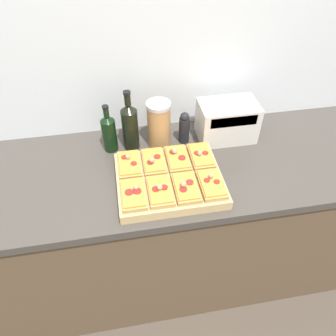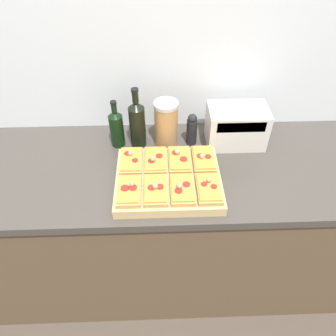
% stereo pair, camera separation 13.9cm
% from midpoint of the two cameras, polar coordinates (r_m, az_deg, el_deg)
% --- Properties ---
extents(ground_plane, '(12.00, 12.00, 0.00)m').
position_cam_midpoint_polar(ground_plane, '(2.09, -1.35, -24.91)').
color(ground_plane, '#4C4238').
extents(wall_back, '(6.00, 0.06, 2.50)m').
position_cam_midpoint_polar(wall_back, '(1.60, -6.06, 17.55)').
color(wall_back, silver).
rests_on(wall_back, ground_plane).
extents(kitchen_counter, '(2.63, 0.67, 0.92)m').
position_cam_midpoint_polar(kitchen_counter, '(1.84, -3.16, -10.32)').
color(kitchen_counter, brown).
rests_on(kitchen_counter, ground_plane).
extents(cutting_board, '(0.44, 0.37, 0.04)m').
position_cam_midpoint_polar(cutting_board, '(1.40, -2.63, -2.22)').
color(cutting_board, tan).
rests_on(cutting_board, kitchen_counter).
extents(pizza_slice_back_left, '(0.10, 0.17, 0.05)m').
position_cam_midpoint_polar(pizza_slice_back_left, '(1.44, -9.50, 0.54)').
color(pizza_slice_back_left, tan).
rests_on(pizza_slice_back_left, cutting_board).
extents(pizza_slice_back_midleft, '(0.10, 0.17, 0.05)m').
position_cam_midpoint_polar(pizza_slice_back_midleft, '(1.44, -5.29, 1.03)').
color(pizza_slice_back_midleft, tan).
rests_on(pizza_slice_back_midleft, cutting_board).
extents(pizza_slice_back_midright, '(0.10, 0.17, 0.05)m').
position_cam_midpoint_polar(pizza_slice_back_midright, '(1.45, -1.10, 1.57)').
color(pizza_slice_back_midright, tan).
rests_on(pizza_slice_back_midright, cutting_board).
extents(pizza_slice_back_right, '(0.10, 0.17, 0.05)m').
position_cam_midpoint_polar(pizza_slice_back_right, '(1.46, 3.05, 2.01)').
color(pizza_slice_back_right, tan).
rests_on(pizza_slice_back_right, cutting_board).
extents(pizza_slice_front_left, '(0.10, 0.17, 0.05)m').
position_cam_midpoint_polar(pizza_slice_front_left, '(1.31, -9.08, -4.67)').
color(pizza_slice_front_left, tan).
rests_on(pizza_slice_front_left, cutting_board).
extents(pizza_slice_front_midleft, '(0.10, 0.17, 0.05)m').
position_cam_midpoint_polar(pizza_slice_front_midleft, '(1.31, -4.45, -4.13)').
color(pizza_slice_front_midleft, tan).
rests_on(pizza_slice_front_midleft, cutting_board).
extents(pizza_slice_front_midright, '(0.10, 0.17, 0.05)m').
position_cam_midpoint_polar(pizza_slice_front_midright, '(1.32, 0.14, -3.55)').
color(pizza_slice_front_midright, tan).
rests_on(pizza_slice_front_midright, cutting_board).
extents(pizza_slice_front_right, '(0.10, 0.17, 0.05)m').
position_cam_midpoint_polar(pizza_slice_front_right, '(1.34, 4.66, -2.95)').
color(pizza_slice_front_right, tan).
rests_on(pizza_slice_front_right, cutting_board).
extents(olive_oil_bottle, '(0.07, 0.07, 0.24)m').
position_cam_midpoint_polar(olive_oil_bottle, '(1.56, -12.76, 5.97)').
color(olive_oil_bottle, black).
rests_on(olive_oil_bottle, kitchen_counter).
extents(wine_bottle, '(0.08, 0.08, 0.30)m').
position_cam_midpoint_polar(wine_bottle, '(1.54, -9.23, 7.17)').
color(wine_bottle, black).
rests_on(wine_bottle, kitchen_counter).
extents(grain_jar_tall, '(0.11, 0.11, 0.23)m').
position_cam_midpoint_polar(grain_jar_tall, '(1.55, -4.19, 7.50)').
color(grain_jar_tall, '#AD7F4C').
rests_on(grain_jar_tall, kitchen_counter).
extents(pepper_mill, '(0.05, 0.05, 0.17)m').
position_cam_midpoint_polar(pepper_mill, '(1.58, 0.32, 6.93)').
color(pepper_mill, black).
rests_on(pepper_mill, kitchen_counter).
extents(toaster_oven, '(0.30, 0.18, 0.19)m').
position_cam_midpoint_polar(toaster_oven, '(1.62, 7.83, 8.02)').
color(toaster_oven, beige).
rests_on(toaster_oven, kitchen_counter).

